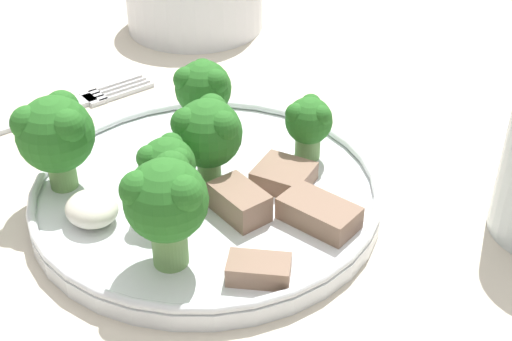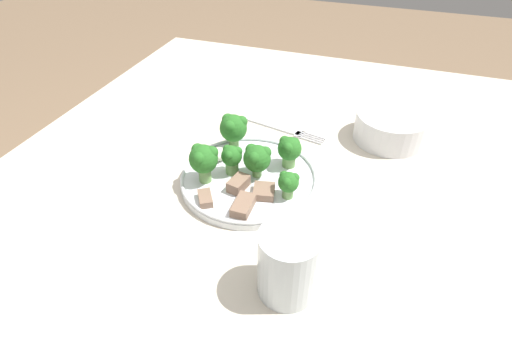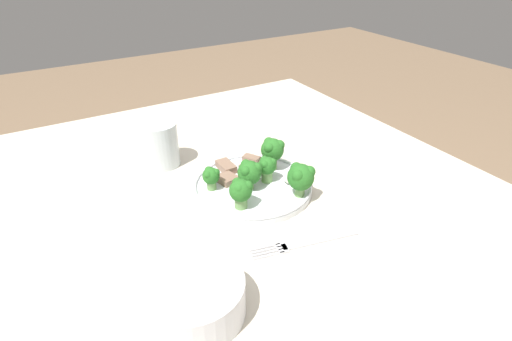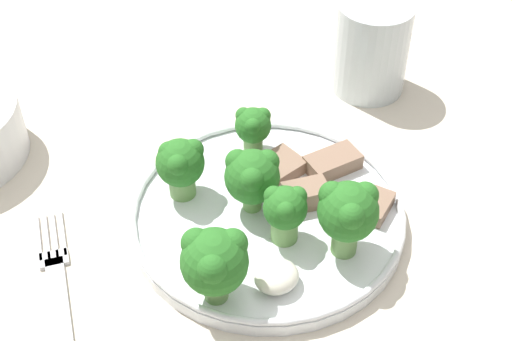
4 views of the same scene
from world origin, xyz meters
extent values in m
cube|color=beige|center=(0.00, 0.00, 0.74)|extent=(1.16, 1.07, 0.03)
cylinder|color=brown|center=(-0.52, 0.47, 0.36)|extent=(0.06, 0.06, 0.72)
cylinder|color=white|center=(0.03, -0.06, 0.76)|extent=(0.24, 0.24, 0.01)
torus|color=white|center=(0.03, -0.06, 0.77)|extent=(0.24, 0.24, 0.01)
cube|color=silver|center=(-0.16, -0.08, 0.76)|extent=(0.04, 0.14, 0.00)
cube|color=silver|center=(-0.15, -0.02, 0.76)|extent=(0.03, 0.02, 0.00)
cube|color=silver|center=(-0.13, 0.01, 0.76)|extent=(0.01, 0.05, 0.00)
cube|color=silver|center=(-0.14, 0.01, 0.76)|extent=(0.01, 0.05, 0.00)
cube|color=silver|center=(-0.14, 0.01, 0.76)|extent=(0.01, 0.05, 0.00)
cube|color=silver|center=(-0.15, 0.01, 0.76)|extent=(0.01, 0.05, 0.00)
cylinder|color=silver|center=(-0.19, 0.16, 0.78)|extent=(0.14, 0.14, 0.06)
cylinder|color=silver|center=(-0.19, 0.16, 0.78)|extent=(0.11, 0.11, 0.04)
cylinder|color=#709E56|center=(0.03, -0.10, 0.78)|extent=(0.02, 0.02, 0.02)
sphere|color=#286B23|center=(0.03, -0.10, 0.80)|extent=(0.04, 0.04, 0.04)
sphere|color=#286B23|center=(0.04, -0.10, 0.81)|extent=(0.02, 0.02, 0.02)
sphere|color=#286B23|center=(0.02, -0.09, 0.81)|extent=(0.02, 0.02, 0.02)
sphere|color=#286B23|center=(0.02, -0.10, 0.81)|extent=(0.02, 0.02, 0.02)
cylinder|color=#709E56|center=(-0.02, -0.01, 0.78)|extent=(0.02, 0.02, 0.02)
sphere|color=#286B23|center=(-0.02, -0.01, 0.80)|extent=(0.04, 0.04, 0.04)
sphere|color=#286B23|center=(-0.01, -0.01, 0.81)|extent=(0.02, 0.02, 0.02)
sphere|color=#286B23|center=(-0.03, 0.00, 0.81)|extent=(0.02, 0.02, 0.02)
sphere|color=#286B23|center=(-0.03, -0.02, 0.81)|extent=(0.02, 0.02, 0.02)
cylinder|color=#709E56|center=(0.02, -0.05, 0.78)|extent=(0.02, 0.02, 0.02)
sphere|color=#286B23|center=(0.02, -0.05, 0.80)|extent=(0.05, 0.05, 0.05)
sphere|color=#286B23|center=(0.04, -0.05, 0.81)|extent=(0.02, 0.02, 0.02)
sphere|color=#286B23|center=(0.02, -0.04, 0.81)|extent=(0.02, 0.02, 0.02)
sphere|color=#286B23|center=(0.02, -0.06, 0.81)|extent=(0.02, 0.02, 0.02)
cylinder|color=#709E56|center=(0.07, -0.13, 0.78)|extent=(0.02, 0.02, 0.03)
sphere|color=#286B23|center=(0.07, -0.13, 0.81)|extent=(0.05, 0.05, 0.05)
sphere|color=#286B23|center=(0.08, -0.13, 0.82)|extent=(0.02, 0.02, 0.02)
sphere|color=#286B23|center=(0.06, -0.12, 0.82)|extent=(0.02, 0.02, 0.02)
sphere|color=#286B23|center=(0.06, -0.14, 0.82)|extent=(0.02, 0.02, 0.02)
cylinder|color=#709E56|center=(0.06, 0.01, 0.77)|extent=(0.02, 0.02, 0.02)
sphere|color=#286B23|center=(0.06, 0.01, 0.80)|extent=(0.03, 0.03, 0.03)
sphere|color=#286B23|center=(0.07, 0.01, 0.80)|extent=(0.02, 0.02, 0.02)
sphere|color=#286B23|center=(0.05, 0.02, 0.80)|extent=(0.02, 0.02, 0.02)
sphere|color=#286B23|center=(0.06, 0.01, 0.80)|extent=(0.02, 0.02, 0.02)
cylinder|color=#709E56|center=(-0.05, -0.12, 0.78)|extent=(0.02, 0.02, 0.02)
sphere|color=#286B23|center=(-0.05, -0.12, 0.81)|extent=(0.05, 0.05, 0.05)
sphere|color=#286B23|center=(-0.03, -0.12, 0.82)|extent=(0.02, 0.02, 0.02)
sphere|color=#286B23|center=(-0.05, -0.11, 0.82)|extent=(0.02, 0.02, 0.02)
sphere|color=#286B23|center=(-0.05, -0.14, 0.82)|extent=(0.02, 0.02, 0.02)
cube|color=#846651|center=(0.11, -0.04, 0.77)|extent=(0.05, 0.03, 0.02)
cube|color=#846651|center=(0.12, -0.11, 0.77)|extent=(0.04, 0.04, 0.01)
cube|color=#846651|center=(0.07, -0.02, 0.77)|extent=(0.04, 0.04, 0.01)
cube|color=#846651|center=(0.07, -0.07, 0.78)|extent=(0.04, 0.03, 0.02)
ellipsoid|color=silver|center=(0.00, -0.13, 0.78)|extent=(0.04, 0.03, 0.02)
camera|label=1|loc=(0.31, -0.34, 1.05)|focal=50.00mm
camera|label=2|loc=(0.54, 0.13, 1.20)|focal=28.00mm
camera|label=3|loc=(-0.55, 0.27, 1.20)|focal=28.00mm
camera|label=4|loc=(-0.18, -0.43, 1.21)|focal=50.00mm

